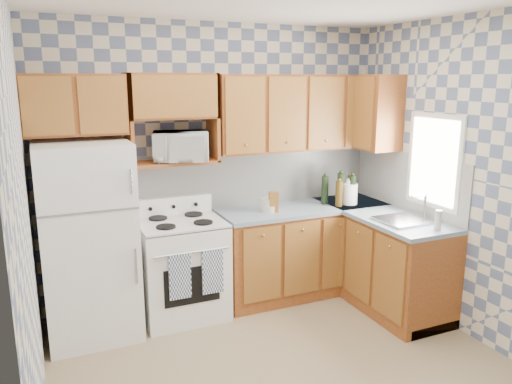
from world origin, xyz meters
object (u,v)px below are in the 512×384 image
microwave (181,146)px  electric_kettle (349,194)px  stove_body (182,270)px  refrigerator (88,241)px

microwave → electric_kettle: microwave is taller
stove_body → electric_kettle: 1.86m
refrigerator → stove_body: 0.89m
stove_body → microwave: size_ratio=1.85×
refrigerator → microwave: size_ratio=3.46×
refrigerator → microwave: microwave is taller
refrigerator → electric_kettle: refrigerator is taller
refrigerator → electric_kettle: bearing=-1.2°
refrigerator → electric_kettle: size_ratio=7.94×
stove_body → electric_kettle: size_ratio=4.25×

